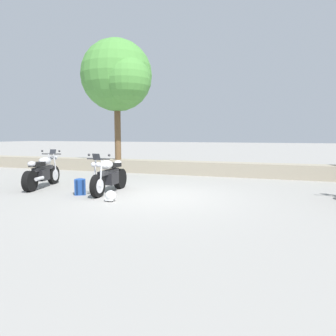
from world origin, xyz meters
TOP-DOWN VIEW (x-y plane):
  - ground_plane at (0.00, 0.00)m, footprint 120.00×120.00m
  - stone_wall at (0.00, 4.80)m, footprint 36.00×0.80m
  - motorcycle_silver_near_left at (-3.91, 0.17)m, footprint 0.82×2.04m
  - motorcycle_white_centre at (-1.46, 0.06)m, footprint 0.67×2.07m
  - rider_backpack at (-2.07, -0.49)m, footprint 0.35×0.34m
  - rider_helmet at (-0.85, -0.96)m, footprint 0.28×0.28m
  - leafy_tree_far_left at (-3.47, 4.57)m, footprint 3.28×3.12m

SIDE VIEW (x-z plane):
  - ground_plane at x=0.00m, z-range 0.00..0.00m
  - rider_helmet at x=-0.85m, z-range 0.00..0.28m
  - rider_backpack at x=-2.07m, z-range 0.01..0.48m
  - stone_wall at x=0.00m, z-range 0.00..0.55m
  - motorcycle_silver_near_left at x=-3.91m, z-range -0.10..1.07m
  - motorcycle_white_centre at x=-1.46m, z-range -0.10..1.07m
  - leafy_tree_far_left at x=-3.47m, z-range 1.55..6.84m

